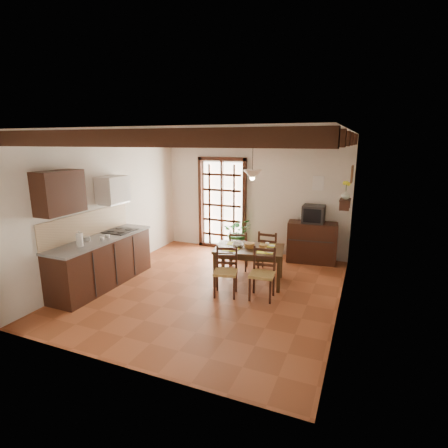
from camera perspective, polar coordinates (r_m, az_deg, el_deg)
The scene contains 25 objects.
ground_plane at distance 6.57m, azimuth -2.18°, elevation -10.48°, with size 5.00×5.00×0.00m, color brown.
room_shell at distance 6.07m, azimuth -2.33°, elevation 5.40°, with size 4.52×5.02×2.81m.
ceiling_beams at distance 6.01m, azimuth -2.41°, elevation 13.68°, with size 4.50×4.34×0.20m.
french_door at distance 8.70m, azimuth -0.32°, elevation 3.58°, with size 1.26×0.11×2.32m.
kitchen_counter at distance 6.96m, azimuth -19.24°, elevation -5.69°, with size 0.64×2.25×1.38m.
upper_cabinet at distance 6.25m, azimuth -25.28°, elevation 4.68°, with size 0.35×0.80×0.70m, color black.
range_hood at distance 7.14m, azimuth -17.68°, elevation 5.33°, with size 0.38×0.60×0.54m.
counter_items at distance 6.88m, azimuth -19.06°, elevation -1.65°, with size 0.50×1.43×0.25m.
dining_table at distance 6.66m, azimuth 4.15°, elevation -4.60°, with size 1.40×1.04×0.69m.
chair_near_left at distance 6.22m, azimuth 0.28°, elevation -9.17°, with size 0.48×0.47×0.86m.
chair_near_right at distance 6.13m, azimuth 6.23°, elevation -9.54°, with size 0.44×0.43×0.89m.
chair_far_left at distance 7.42m, azimuth 2.38°, elevation -5.43°, with size 0.47×0.46×0.84m.
chair_far_right at distance 7.35m, azimuth 7.29°, elevation -5.64°, with size 0.41×0.39×0.88m.
table_setting at distance 6.64m, azimuth 4.16°, elevation -4.08°, with size 0.93×0.62×0.09m.
table_bowl at distance 6.70m, azimuth 2.29°, elevation -3.43°, with size 0.22×0.22×0.05m, color white.
sideboard at distance 8.06m, azimuth 14.15°, elevation -2.91°, with size 1.07×0.48×0.91m, color black.
crt_tv at distance 7.90m, azimuth 14.41°, elevation 1.57°, with size 0.46×0.43×0.40m.
fuse_box at distance 8.05m, azimuth 15.15°, elevation 6.45°, with size 0.25×0.03×0.32m, color white.
plant_pot at distance 8.41m, azimuth 2.25°, elevation -4.25°, with size 0.36×0.36×0.22m, color maroon.
potted_plant at distance 8.28m, azimuth 2.28°, elevation -1.22°, with size 1.70×1.45×1.89m, color #144C19.
wall_shelf at distance 7.16m, azimuth 19.16°, elevation 3.42°, with size 0.20×0.42×0.20m.
shelf_vase at distance 7.13m, azimuth 19.24°, elevation 4.52°, with size 0.15×0.15×0.15m, color #B2BFB2.
shelf_flowers at distance 7.11m, azimuth 19.37°, elevation 6.17°, with size 0.14×0.14×0.36m.
framed_picture at distance 7.08m, azimuth 20.17°, elevation 7.66°, with size 0.03×0.32×0.32m.
pendant_lamp at distance 6.46m, azimuth 4.66°, elevation 8.19°, with size 0.36×0.36×0.84m.
Camera 1 is at (2.53, -5.45, 2.66)m, focal length 28.00 mm.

